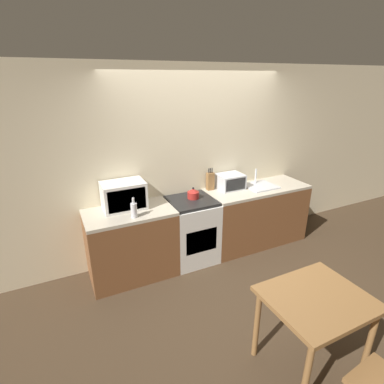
# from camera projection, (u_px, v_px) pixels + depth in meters

# --- Properties ---
(ground_plane) EXTENTS (16.00, 16.00, 0.00)m
(ground_plane) POSITION_uv_depth(u_px,v_px,m) (230.00, 278.00, 3.85)
(ground_plane) COLOR #3D2D1E
(wall_back) EXTENTS (10.00, 0.06, 2.60)m
(wall_back) POSITION_uv_depth(u_px,v_px,m) (196.00, 162.00, 4.20)
(wall_back) COLOR beige
(wall_back) RESTS_ON ground_plane
(counter_left_run) EXTENTS (1.07, 0.62, 0.90)m
(counter_left_run) POSITION_uv_depth(u_px,v_px,m) (131.00, 244.00, 3.79)
(counter_left_run) COLOR brown
(counter_left_run) RESTS_ON ground_plane
(counter_right_run) EXTENTS (1.55, 0.62, 0.90)m
(counter_right_run) POSITION_uv_depth(u_px,v_px,m) (255.00, 215.00, 4.57)
(counter_right_run) COLOR brown
(counter_right_run) RESTS_ON ground_plane
(stove_range) EXTENTS (0.61, 0.62, 0.90)m
(stove_range) POSITION_uv_depth(u_px,v_px,m) (191.00, 230.00, 4.13)
(stove_range) COLOR silver
(stove_range) RESTS_ON ground_plane
(kettle) EXTENTS (0.16, 0.16, 0.16)m
(kettle) POSITION_uv_depth(u_px,v_px,m) (193.00, 194.00, 3.99)
(kettle) COLOR maroon
(kettle) RESTS_ON stove_range
(microwave) EXTENTS (0.51, 0.35, 0.34)m
(microwave) POSITION_uv_depth(u_px,v_px,m) (124.00, 195.00, 3.65)
(microwave) COLOR silver
(microwave) RESTS_ON counter_left_run
(bottle) EXTENTS (0.07, 0.07, 0.24)m
(bottle) POSITION_uv_depth(u_px,v_px,m) (134.00, 210.00, 3.44)
(bottle) COLOR silver
(bottle) RESTS_ON counter_left_run
(knife_block) EXTENTS (0.10, 0.07, 0.32)m
(knife_block) POSITION_uv_depth(u_px,v_px,m) (210.00, 181.00, 4.27)
(knife_block) COLOR brown
(knife_block) RESTS_ON counter_right_run
(toaster_oven) EXTENTS (0.37, 0.30, 0.21)m
(toaster_oven) POSITION_uv_depth(u_px,v_px,m) (230.00, 182.00, 4.32)
(toaster_oven) COLOR silver
(toaster_oven) RESTS_ON counter_right_run
(sink_basin) EXTENTS (0.43, 0.38, 0.24)m
(sink_basin) POSITION_uv_depth(u_px,v_px,m) (260.00, 186.00, 4.43)
(sink_basin) COLOR silver
(sink_basin) RESTS_ON counter_right_run
(dining_table) EXTENTS (0.82, 0.70, 0.75)m
(dining_table) POSITION_uv_depth(u_px,v_px,m) (316.00, 307.00, 2.47)
(dining_table) COLOR brown
(dining_table) RESTS_ON ground_plane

